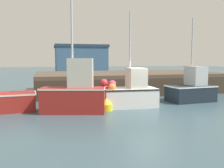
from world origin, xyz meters
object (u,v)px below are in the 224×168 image
at_px(fishing_boat_mid, 130,92).
at_px(rowboat, 183,96).
at_px(mooring_buoy_foreground, 106,105).
at_px(fishing_boat_near_right, 75,93).
at_px(fishing_boat_far_side, 192,89).

bearing_deg(fishing_boat_mid, rowboat, 20.80).
distance_m(fishing_boat_mid, rowboat, 4.63).
relative_size(fishing_boat_mid, rowboat, 2.72).
bearing_deg(mooring_buoy_foreground, fishing_boat_mid, 23.00).
bearing_deg(rowboat, fishing_boat_near_right, -162.20).
xyz_separation_m(fishing_boat_near_right, fishing_boat_far_side, (7.30, 1.36, -0.21)).
height_order(fishing_boat_near_right, mooring_buoy_foreground, fishing_boat_near_right).
height_order(fishing_boat_mid, mooring_buoy_foreground, fishing_boat_mid).
xyz_separation_m(fishing_boat_far_side, mooring_buoy_foreground, (-5.71, -1.25, -0.47)).
bearing_deg(rowboat, fishing_boat_far_side, -92.66).
xyz_separation_m(fishing_boat_far_side, rowboat, (0.05, 1.00, -0.55)).
distance_m(rowboat, mooring_buoy_foreground, 6.19).
height_order(fishing_boat_mid, fishing_boat_far_side, fishing_boat_mid).
xyz_separation_m(fishing_boat_mid, rowboat, (4.29, 1.63, -0.59)).
xyz_separation_m(fishing_boat_mid, mooring_buoy_foreground, (-1.47, -0.62, -0.51)).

